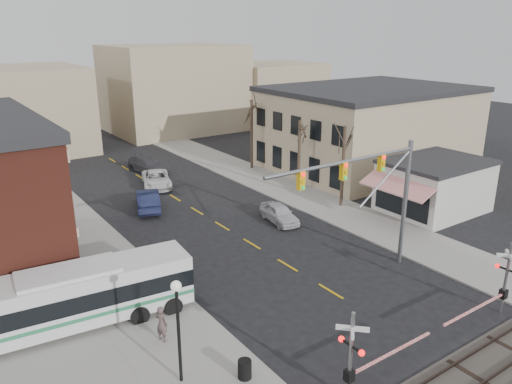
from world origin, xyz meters
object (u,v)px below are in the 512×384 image
Objects in this scene: rr_crossing_west at (358,353)px; pedestrian_near at (162,324)px; car_d at (148,165)px; trash_bin at (245,369)px; pedestrian_far at (127,286)px; transit_bus at (72,297)px; street_lamp at (177,312)px; car_a at (279,213)px; rr_crossing_east at (501,281)px; car_c at (156,179)px; traffic_signal_mast at (374,184)px; car_b at (148,199)px.

rr_crossing_west is 9.34m from pedestrian_near.
car_d is 30.33m from pedestrian_near.
pedestrian_far is at bearing 100.86° from trash_bin.
street_lamp is at bearing -69.49° from transit_bus.
car_d is (-2.66, 18.93, 0.03)m from car_a.
pedestrian_far is (-15.43, 12.38, -1.02)m from rr_crossing_east.
car_d is at bearing 68.95° from street_lamp.
transit_bus is 2.16× the size of rr_crossing_east.
transit_bus is 7.40m from street_lamp.
street_lamp reaches higher than pedestrian_far.
rr_crossing_east is 1.09× the size of car_d.
pedestrian_near is at bearing -94.77° from car_c.
traffic_signal_mast is at bearing -116.93° from pedestrian_near.
rr_crossing_west is at bearing -54.76° from transit_bus.
transit_bus is at bearing -105.41° from car_c.
trash_bin is 9.20m from pedestrian_far.
traffic_signal_mast is 15.07m from pedestrian_far.
pedestrian_near is 1.11× the size of pedestrian_far.
rr_crossing_east is 36.17m from car_d.
rr_crossing_west reaches higher than pedestrian_far.
street_lamp is at bearing 90.08° from car_b.
rr_crossing_east is 1.10× the size of car_b.
car_c is 1.03× the size of car_d.
car_a is 14.32m from car_c.
car_c reaches higher than trash_bin.
car_b is 2.78× the size of pedestrian_near.
rr_crossing_east is at bearing -16.50° from street_lamp.
transit_bus reaches higher than car_c.
pedestrian_near reaches higher than car_b.
car_c is 3.22× the size of pedestrian_far.
pedestrian_far reaches higher than car_c.
trash_bin is 0.16× the size of car_c.
car_d is at bearing 79.87° from rr_crossing_west.
street_lamp is 0.89× the size of car_c.
traffic_signal_mast is at bearing 128.87° from car_b.
street_lamp reaches higher than car_a.
traffic_signal_mast is 1.96× the size of rr_crossing_east.
traffic_signal_mast reaches higher than pedestrian_near.
transit_bus is at bearing 16.69° from pedestrian_near.
rr_crossing_west is at bearing -107.94° from pedestrian_far.
trash_bin is at bearing 134.42° from rr_crossing_west.
rr_crossing_east reaches higher than car_b.
rr_crossing_east reaches higher than trash_bin.
car_c is 2.90× the size of pedestrian_near.
trash_bin is (-3.27, 3.33, -1.43)m from rr_crossing_west.
pedestrian_far is at bearing 141.26° from rr_crossing_east.
rr_crossing_west is 10.43m from rr_crossing_east.
car_c is at bearing 115.36° from car_a.
car_b is at bearing 76.90° from trash_bin.
transit_bus is at bearing 74.41° from car_b.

